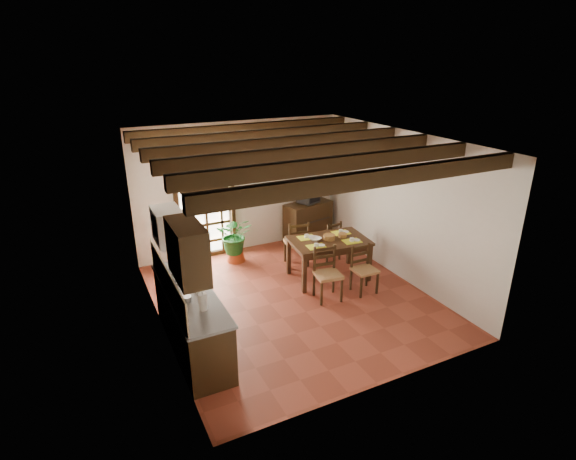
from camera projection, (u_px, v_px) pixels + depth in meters
ground_plane at (293, 299)px, 7.96m from camera, size 5.00×5.00×0.00m
room_shell at (293, 201)px, 7.30m from camera, size 4.52×5.02×2.81m
ceiling_beams at (294, 147)px, 6.98m from camera, size 4.50×4.34×0.20m
french_door at (205, 203)px, 9.25m from camera, size 1.26×0.11×2.32m
kitchen_counter at (191, 319)px, 6.48m from camera, size 0.64×2.25×1.38m
upper_cabinet at (187, 251)px, 5.35m from camera, size 0.35×0.80×0.70m
range_hood at (168, 226)px, 6.44m from camera, size 0.38×0.60×0.54m
counter_items at (187, 287)px, 6.38m from camera, size 0.50×1.43×0.25m
dining_table at (329, 244)px, 8.49m from camera, size 1.54×1.08×0.79m
chair_near_left at (327, 283)px, 7.87m from camera, size 0.49×0.47×0.95m
chair_near_right at (364, 278)px, 8.11m from camera, size 0.41×0.39×0.88m
chair_far_left at (297, 251)px, 9.16m from camera, size 0.52×0.50×0.97m
chair_far_right at (329, 247)px, 9.41m from camera, size 0.45×0.43×0.86m
table_setting at (329, 236)px, 8.43m from camera, size 1.06×0.70×0.10m
table_bowl at (315, 239)px, 8.41m from camera, size 0.28×0.28×0.05m
sideboard at (308, 222)px, 10.27m from camera, size 1.17×0.70×0.93m
crt_tv at (308, 195)px, 10.03m from camera, size 0.52×0.50×0.35m
fuse_box at (303, 164)px, 10.01m from camera, size 0.25×0.03×0.32m
plant_pot at (236, 256)px, 9.39m from camera, size 0.39×0.39×0.24m
potted_plant at (235, 235)px, 9.22m from camera, size 2.34×2.19×2.10m
wall_shelf at (348, 181)px, 9.63m from camera, size 0.20×0.42×0.20m
shelf_vase at (349, 174)px, 9.58m from camera, size 0.15×0.15×0.15m
shelf_flowers at (349, 165)px, 9.50m from camera, size 0.14×0.14×0.36m
framed_picture at (353, 156)px, 9.47m from camera, size 0.03×0.32×0.32m
pendant_lamp at (329, 171)px, 8.07m from camera, size 0.36×0.36×0.84m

